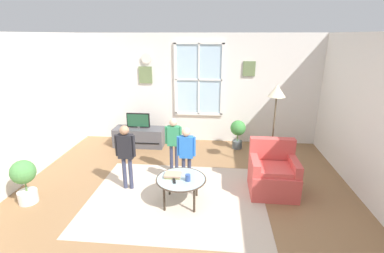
{
  "coord_description": "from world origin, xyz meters",
  "views": [
    {
      "loc": [
        0.54,
        -3.78,
        2.56
      ],
      "look_at": [
        0.13,
        0.43,
        1.17
      ],
      "focal_mm": 26.3,
      "sensor_mm": 36.0,
      "label": 1
    }
  ],
  "objects_px": {
    "person_green_shirt": "(174,139)",
    "potted_plant_by_window": "(238,131)",
    "television": "(138,120)",
    "remote_near_books": "(174,181)",
    "person_black_shirt": "(126,150)",
    "book_stack": "(173,175)",
    "cup": "(188,178)",
    "potted_plant_corner": "(24,178)",
    "armchair": "(273,174)",
    "coffee_table": "(181,180)",
    "floor_lamp": "(276,100)",
    "person_blue_shirt": "(186,150)",
    "tv_stand": "(139,137)"
  },
  "relations": [
    {
      "from": "person_green_shirt",
      "to": "potted_plant_by_window",
      "type": "relative_size",
      "value": 1.58
    },
    {
      "from": "television",
      "to": "remote_near_books",
      "type": "relative_size",
      "value": 3.89
    },
    {
      "from": "television",
      "to": "person_black_shirt",
      "type": "height_order",
      "value": "person_black_shirt"
    },
    {
      "from": "book_stack",
      "to": "cup",
      "type": "distance_m",
      "value": 0.27
    },
    {
      "from": "remote_near_books",
      "to": "potted_plant_corner",
      "type": "height_order",
      "value": "potted_plant_corner"
    },
    {
      "from": "cup",
      "to": "potted_plant_by_window",
      "type": "relative_size",
      "value": 0.16
    },
    {
      "from": "armchair",
      "to": "person_black_shirt",
      "type": "bearing_deg",
      "value": -176.56
    },
    {
      "from": "coffee_table",
      "to": "floor_lamp",
      "type": "xyz_separation_m",
      "value": [
        1.6,
        1.31,
        1.02
      ]
    },
    {
      "from": "cup",
      "to": "person_blue_shirt",
      "type": "bearing_deg",
      "value": 98.67
    },
    {
      "from": "book_stack",
      "to": "floor_lamp",
      "type": "relative_size",
      "value": 0.15
    },
    {
      "from": "potted_plant_corner",
      "to": "person_black_shirt",
      "type": "bearing_deg",
      "value": 21.49
    },
    {
      "from": "person_black_shirt",
      "to": "coffee_table",
      "type": "bearing_deg",
      "value": -20.21
    },
    {
      "from": "armchair",
      "to": "potted_plant_corner",
      "type": "xyz_separation_m",
      "value": [
        -3.93,
        -0.72,
        0.1
      ]
    },
    {
      "from": "potted_plant_corner",
      "to": "potted_plant_by_window",
      "type": "bearing_deg",
      "value": 37.0
    },
    {
      "from": "television",
      "to": "armchair",
      "type": "bearing_deg",
      "value": -32.77
    },
    {
      "from": "tv_stand",
      "to": "cup",
      "type": "height_order",
      "value": "cup"
    },
    {
      "from": "armchair",
      "to": "remote_near_books",
      "type": "distance_m",
      "value": 1.7
    },
    {
      "from": "person_black_shirt",
      "to": "floor_lamp",
      "type": "distance_m",
      "value": 2.83
    },
    {
      "from": "cup",
      "to": "person_blue_shirt",
      "type": "xyz_separation_m",
      "value": [
        -0.09,
        0.62,
        0.19
      ]
    },
    {
      "from": "tv_stand",
      "to": "book_stack",
      "type": "bearing_deg",
      "value": -62.35
    },
    {
      "from": "coffee_table",
      "to": "floor_lamp",
      "type": "distance_m",
      "value": 2.3
    },
    {
      "from": "person_green_shirt",
      "to": "potted_plant_by_window",
      "type": "xyz_separation_m",
      "value": [
        1.3,
        1.3,
        -0.24
      ]
    },
    {
      "from": "person_blue_shirt",
      "to": "potted_plant_by_window",
      "type": "relative_size",
      "value": 1.58
    },
    {
      "from": "person_green_shirt",
      "to": "cup",
      "type": "bearing_deg",
      "value": -70.75
    },
    {
      "from": "coffee_table",
      "to": "person_blue_shirt",
      "type": "height_order",
      "value": "person_blue_shirt"
    },
    {
      "from": "tv_stand",
      "to": "remote_near_books",
      "type": "height_order",
      "value": "remote_near_books"
    },
    {
      "from": "person_black_shirt",
      "to": "potted_plant_corner",
      "type": "distance_m",
      "value": 1.6
    },
    {
      "from": "person_green_shirt",
      "to": "person_black_shirt",
      "type": "bearing_deg",
      "value": -133.51
    },
    {
      "from": "television",
      "to": "person_black_shirt",
      "type": "relative_size",
      "value": 0.47
    },
    {
      "from": "cup",
      "to": "book_stack",
      "type": "bearing_deg",
      "value": 156.61
    },
    {
      "from": "television",
      "to": "person_black_shirt",
      "type": "bearing_deg",
      "value": -79.92
    },
    {
      "from": "potted_plant_corner",
      "to": "floor_lamp",
      "type": "relative_size",
      "value": 0.43
    },
    {
      "from": "person_blue_shirt",
      "to": "potted_plant_corner",
      "type": "distance_m",
      "value": 2.59
    },
    {
      "from": "remote_near_books",
      "to": "potted_plant_by_window",
      "type": "bearing_deg",
      "value": 66.02
    },
    {
      "from": "armchair",
      "to": "potted_plant_by_window",
      "type": "relative_size",
      "value": 1.28
    },
    {
      "from": "remote_near_books",
      "to": "potted_plant_by_window",
      "type": "height_order",
      "value": "potted_plant_by_window"
    },
    {
      "from": "remote_near_books",
      "to": "floor_lamp",
      "type": "distance_m",
      "value": 2.4
    },
    {
      "from": "person_green_shirt",
      "to": "armchair",
      "type": "bearing_deg",
      "value": -18.05
    },
    {
      "from": "cup",
      "to": "person_black_shirt",
      "type": "height_order",
      "value": "person_black_shirt"
    },
    {
      "from": "potted_plant_corner",
      "to": "book_stack",
      "type": "bearing_deg",
      "value": 6.58
    },
    {
      "from": "potted_plant_corner",
      "to": "coffee_table",
      "type": "bearing_deg",
      "value": 5.05
    },
    {
      "from": "television",
      "to": "coffee_table",
      "type": "xyz_separation_m",
      "value": [
        1.32,
        -2.32,
        -0.23
      ]
    },
    {
      "from": "coffee_table",
      "to": "person_green_shirt",
      "type": "bearing_deg",
      "value": 104.71
    },
    {
      "from": "television",
      "to": "book_stack",
      "type": "distance_m",
      "value": 2.57
    },
    {
      "from": "remote_near_books",
      "to": "person_black_shirt",
      "type": "height_order",
      "value": "person_black_shirt"
    },
    {
      "from": "potted_plant_by_window",
      "to": "cup",
      "type": "bearing_deg",
      "value": -110.23
    },
    {
      "from": "remote_near_books",
      "to": "potted_plant_corner",
      "type": "relative_size",
      "value": 0.19
    },
    {
      "from": "armchair",
      "to": "potted_plant_by_window",
      "type": "distance_m",
      "value": 1.94
    },
    {
      "from": "person_black_shirt",
      "to": "potted_plant_by_window",
      "type": "distance_m",
      "value": 2.85
    },
    {
      "from": "person_green_shirt",
      "to": "remote_near_books",
      "type": "bearing_deg",
      "value": -80.69
    }
  ]
}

